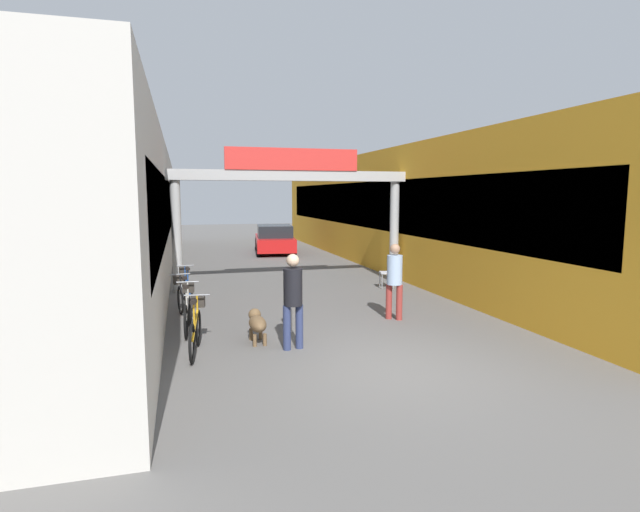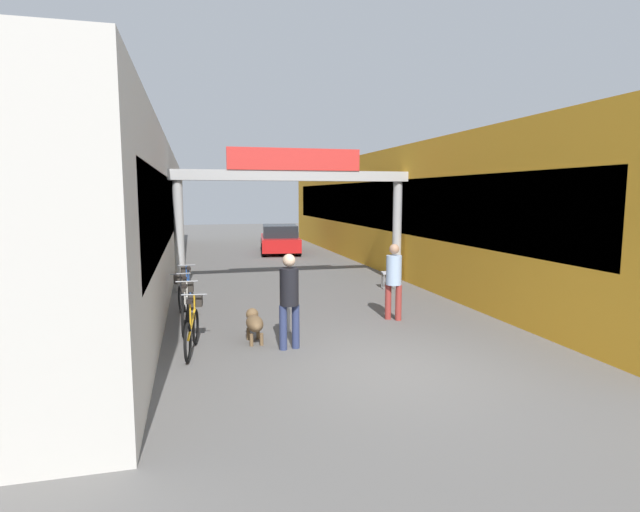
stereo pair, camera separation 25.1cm
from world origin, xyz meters
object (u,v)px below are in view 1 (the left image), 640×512
bicycle_black_third (183,299)px  cafe_chair_aluminium_nearer (389,270)px  bicycle_orange_nearest (196,328)px  pedestrian_companion (395,276)px  bicycle_blue_farthest (187,288)px  parked_car_red (275,239)px  bollard_post_metal (290,305)px  dog_on_leash (257,323)px  pedestrian_with_dog (293,295)px  bicycle_silver_second (187,310)px

bicycle_black_third → cafe_chair_aluminium_nearer: size_ratio=1.88×
cafe_chair_aluminium_nearer → bicycle_orange_nearest: bearing=-140.8°
pedestrian_companion → bicycle_blue_farthest: 5.26m
bicycle_blue_farthest → cafe_chair_aluminium_nearer: bearing=7.0°
pedestrian_companion → cafe_chair_aluminium_nearer: 3.78m
bicycle_black_third → parked_car_red: parked_car_red is taller
bollard_post_metal → cafe_chair_aluminium_nearer: bollard_post_metal is taller
bicycle_orange_nearest → bollard_post_metal: bearing=23.3°
bollard_post_metal → dog_on_leash: bearing=-145.5°
bicycle_black_third → bollard_post_metal: bearing=-40.4°
bicycle_orange_nearest → pedestrian_companion: bearing=15.4°
pedestrian_with_dog → bicycle_black_third: (-1.90, 2.89, -0.56)m
pedestrian_with_dog → cafe_chair_aluminium_nearer: 6.44m
pedestrian_with_dog → dog_on_leash: pedestrian_with_dog is taller
bicycle_silver_second → bollard_post_metal: bollard_post_metal is taller
pedestrian_companion → cafe_chair_aluminium_nearer: (1.40, 3.49, -0.43)m
bollard_post_metal → parked_car_red: bearing=80.8°
pedestrian_with_dog → pedestrian_companion: 3.04m
bicycle_silver_second → cafe_chair_aluminium_nearer: bicycle_silver_second is taller
dog_on_leash → bicycle_blue_farthest: bearing=108.6°
pedestrian_companion → pedestrian_with_dog: bearing=-150.2°
pedestrian_companion → bicycle_blue_farthest: size_ratio=1.01×
pedestrian_with_dog → bicycle_silver_second: pedestrian_with_dog is taller
bicycle_black_third → bicycle_blue_farthest: size_ratio=0.99×
pedestrian_with_dog → bicycle_orange_nearest: bearing=169.4°
bicycle_blue_farthest → bollard_post_metal: (1.97, -3.15, 0.12)m
bicycle_orange_nearest → bollard_post_metal: size_ratio=1.54×
bicycle_silver_second → bollard_post_metal: size_ratio=1.54×
bicycle_orange_nearest → bicycle_silver_second: bearing=94.8°
pedestrian_with_dog → bicycle_orange_nearest: (-1.70, 0.32, -0.56)m
dog_on_leash → bollard_post_metal: bearing=34.5°
cafe_chair_aluminium_nearer → pedestrian_companion: bearing=-111.9°
pedestrian_with_dog → bicycle_black_third: size_ratio=1.03×
parked_car_red → bicycle_black_third: bearing=-109.7°
pedestrian_companion → parked_car_red: pedestrian_companion is taller
dog_on_leash → bicycle_orange_nearest: bicycle_orange_nearest is taller
pedestrian_with_dog → bicycle_orange_nearest: pedestrian_with_dog is taller
bicycle_orange_nearest → bollard_post_metal: 2.05m
bicycle_orange_nearest → bollard_post_metal: (1.87, 0.81, 0.12)m
pedestrian_companion → bicycle_orange_nearest: bearing=-164.6°
bicycle_silver_second → cafe_chair_aluminium_nearer: size_ratio=1.90×
parked_car_red → cafe_chair_aluminium_nearer: bearing=-80.5°
bicycle_black_third → parked_car_red: size_ratio=0.40×
pedestrian_with_dog → bicycle_black_third: pedestrian_with_dog is taller
parked_car_red → dog_on_leash: bearing=-101.7°
dog_on_leash → bicycle_silver_second: bicycle_silver_second is taller
pedestrian_with_dog → bicycle_blue_farthest: 4.67m
bicycle_silver_second → pedestrian_companion: bearing=-3.6°
pedestrian_with_dog → pedestrian_companion: bearing=29.8°
pedestrian_companion → bicycle_blue_farthest: bearing=148.1°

